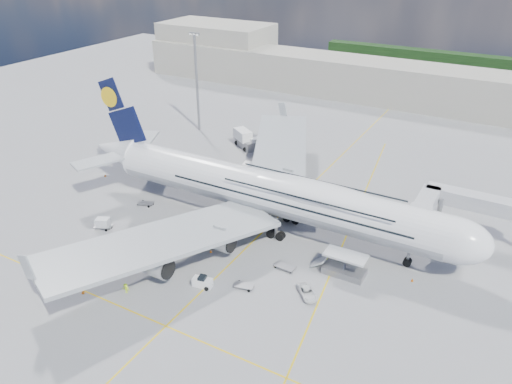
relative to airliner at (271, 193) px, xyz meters
The scene contains 31 objects.
ground 12.13m from the airliner, 91.49° to the right, with size 300.00×300.00×0.00m, color gray.
taxi_line_main 12.13m from the airliner, 91.49° to the right, with size 0.25×220.00×0.01m, color #DAB30B.
taxi_line_cross 30.78m from the airliner, 90.50° to the right, with size 120.00×0.25×0.01m, color #DAB30B.
taxi_line_diag 15.36m from the airliner, ahead, with size 0.25×100.00×0.01m, color #DAB30B.
airliner is the anchor object (origin of this frame).
jet_bridge 31.50m from the airliner, 20.31° to the left, with size 18.80×12.10×8.50m.
cargo_loader 18.87m from the airliner, 23.23° to the right, with size 8.53×3.20×3.67m.
light_mast 53.72m from the airliner, 139.00° to the left, with size 3.00×0.70×25.50m.
terminal 85.00m from the airliner, 90.18° to the left, with size 180.00×16.00×12.00m, color #B2AD9E.
hangar 114.20m from the airliner, 127.98° to the left, with size 40.00×22.00×18.00m, color #B2AD9E.
dolly_row_a 30.79m from the airliner, 149.42° to the right, with size 3.52×2.75×1.98m.
dolly_row_b 16.31m from the airliner, 143.42° to the right, with size 3.41×2.23×2.00m.
dolly_row_c 13.85m from the airliner, 134.32° to the right, with size 2.91×2.15×0.38m.
dolly_back 26.38m from the airliner, 168.90° to the right, with size 3.43×2.64×0.45m.
dolly_nose_far 19.38m from the airliner, 74.93° to the right, with size 3.25×2.21×0.44m.
dolly_nose_near 14.53m from the airliner, 52.18° to the right, with size 3.46×2.01×0.49m.
baggage_tug 21.37m from the airliner, 92.19° to the right, with size 3.18×1.90×1.86m.
catering_truck_inner 19.95m from the airliner, 127.31° to the left, with size 6.47×3.29×3.69m.
catering_truck_outer 38.08m from the airliner, 127.20° to the left, with size 8.09×6.23×4.45m.
service_van 21.14m from the airliner, 46.89° to the right, with size 2.02×4.39×1.22m, color white.
crew_nose 34.21m from the airliner, ahead, with size 0.56×0.36×1.52m, color #9EF419.
crew_loader 14.90m from the airliner, 20.33° to the right, with size 0.90×0.70×1.86m, color #BFFF1A.
crew_wing 23.40m from the airliner, 120.24° to the right, with size 1.09×0.45×1.86m, color #9BF519.
crew_van 18.51m from the airliner, 12.91° to the right, with size 0.75×0.49×1.53m, color #8FDF17.
crew_tug 29.59m from the airliner, 109.80° to the right, with size 1.07×0.61×1.65m, color #BEF219.
cone_nose 27.58m from the airliner, ahead, with size 0.40×0.40×0.51m.
cone_wing_left_inner 16.59m from the airliner, 139.53° to the left, with size 0.38×0.38×0.48m.
cone_wing_left_outer 24.96m from the airliner, 127.76° to the left, with size 0.38×0.38×0.49m.
cone_wing_right_inner 14.82m from the airliner, 111.16° to the right, with size 0.38×0.38×0.48m.
cone_wing_right_outer 34.73m from the airliner, 116.73° to the right, with size 0.50×0.50×0.64m.
cone_tail 41.83m from the airliner, behind, with size 0.46×0.46×0.59m.
Camera 1 is at (35.89, -59.02, 47.45)m, focal length 35.00 mm.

